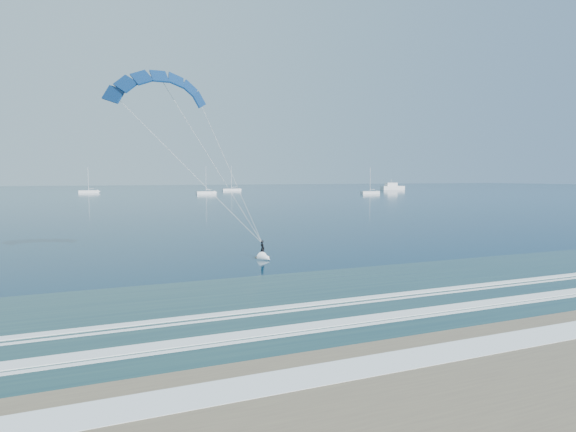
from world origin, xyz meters
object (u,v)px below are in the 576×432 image
at_px(sailboat_3, 206,193).
at_px(sailboat_5, 370,192).
at_px(sailboat_2, 89,191).
at_px(motor_yacht, 392,187).
at_px(sailboat_4, 232,190).
at_px(kitesurfer_rig, 214,165).

distance_m(sailboat_3, sailboat_5, 71.68).
distance_m(sailboat_2, sailboat_5, 129.72).
bearing_deg(motor_yacht, sailboat_4, 171.67).
height_order(sailboat_3, sailboat_5, sailboat_3).
distance_m(sailboat_2, sailboat_4, 71.30).
xyz_separation_m(motor_yacht, sailboat_3, (-118.02, -29.09, -0.91)).
bearing_deg(kitesurfer_rig, sailboat_3, 75.41).
height_order(kitesurfer_rig, sailboat_5, kitesurfer_rig).
height_order(kitesurfer_rig, motor_yacht, kitesurfer_rig).
bearing_deg(sailboat_5, sailboat_3, 157.38).
relative_size(sailboat_3, sailboat_4, 0.89).
relative_size(motor_yacht, sailboat_5, 1.25).
xyz_separation_m(sailboat_3, sailboat_5, (66.17, -27.58, -0.00)).
relative_size(motor_yacht, sailboat_3, 1.23).
bearing_deg(sailboat_2, sailboat_4, 4.12).
xyz_separation_m(motor_yacht, sailboat_5, (-51.85, -56.67, -0.91)).
xyz_separation_m(kitesurfer_rig, sailboat_3, (45.90, 176.29, -7.89)).
bearing_deg(sailboat_4, motor_yacht, -8.33).
xyz_separation_m(sailboat_2, sailboat_4, (71.12, 5.12, 0.01)).
distance_m(kitesurfer_rig, sailboat_3, 182.34).
bearing_deg(sailboat_3, sailboat_2, 140.77).
bearing_deg(sailboat_5, motor_yacht, 47.54).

